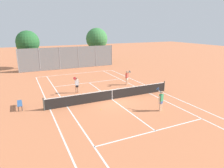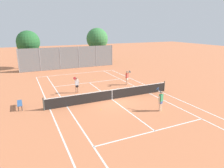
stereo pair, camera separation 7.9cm
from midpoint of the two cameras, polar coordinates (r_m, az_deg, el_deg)
name	(u,v)px [view 1 (the left image)]	position (r m, az deg, el deg)	size (l,w,h in m)	color
ground_plane	(112,99)	(18.30, -0.09, -4.43)	(120.00, 120.00, 0.00)	#C67047
court_line_markings	(112,99)	(18.30, -0.09, -4.42)	(11.10, 23.90, 0.01)	silver
tennis_net	(112,94)	(18.13, -0.10, -2.92)	(12.00, 0.10, 1.07)	#474C47
player_near_side	(161,100)	(16.02, 13.66, -4.37)	(0.47, 0.87, 1.77)	beige
player_far_left	(77,84)	(20.11, -10.13, -0.03)	(0.72, 0.72, 1.77)	tan
player_far_right	(127,77)	(22.73, 4.22, 2.01)	(0.43, 0.90, 1.77)	#D8A884
loose_tennis_ball_0	(111,89)	(21.12, -0.46, -1.54)	(0.07, 0.07, 0.07)	#D1DB33
loose_tennis_ball_1	(73,81)	(25.06, -11.28, 0.94)	(0.07, 0.07, 0.07)	#D1DB33
loose_tennis_ball_2	(133,86)	(22.28, 5.99, -0.70)	(0.07, 0.07, 0.07)	#D1DB33
loose_tennis_ball_3	(101,110)	(16.05, -3.31, -7.32)	(0.07, 0.07, 0.07)	#D1DB33
loose_tennis_ball_4	(94,80)	(25.06, -5.18, 1.19)	(0.07, 0.07, 0.07)	#D1DB33
courtside_bench	(20,104)	(17.87, -24.99, -5.09)	(0.36, 1.50, 0.47)	#33598C
back_fence	(69,58)	(32.55, -12.20, 7.33)	(14.98, 0.08, 3.47)	gray
tree_behind_left	(27,43)	(34.27, -23.21, 10.76)	(3.52, 3.52, 5.94)	brown
tree_behind_right	(96,39)	(37.56, -4.53, 12.58)	(3.92, 3.92, 6.32)	brown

